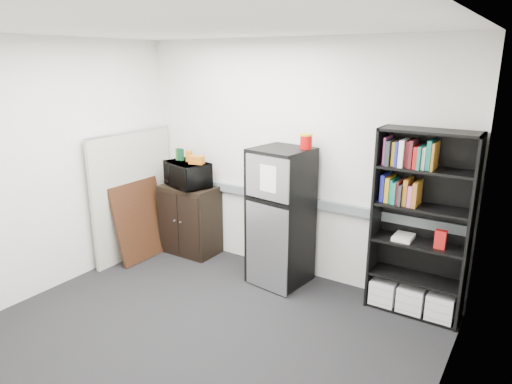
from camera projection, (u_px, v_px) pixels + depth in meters
floor at (197, 339)px, 4.18m from camera, size 4.00×4.00×0.00m
wall_back at (291, 161)px, 5.21m from camera, size 4.00×0.02×2.70m
wall_right at (444, 250)px, 2.76m from camera, size 0.02×3.50×2.70m
wall_left at (46, 168)px, 4.84m from camera, size 0.02×3.50×2.70m
ceiling at (184, 26)px, 3.42m from camera, size 4.00×3.50×0.02m
electrical_raceway at (289, 199)px, 5.32m from camera, size 3.92×0.05×0.10m
wall_note at (265, 141)px, 5.34m from camera, size 0.14×0.00×0.10m
bookshelf at (421, 227)px, 4.39m from camera, size 0.90×0.34×1.85m
cubicle_partition at (134, 194)px, 5.81m from camera, size 0.06×1.30×1.62m
cabinet at (190, 219)px, 5.96m from camera, size 0.72×0.48×0.91m
microwave at (187, 174)px, 5.78m from camera, size 0.66×0.54×0.32m
snack_box_a at (179, 154)px, 5.82m from camera, size 0.08×0.06×0.15m
snack_box_b at (181, 155)px, 5.81m from camera, size 0.07×0.05×0.15m
snack_box_c at (189, 156)px, 5.74m from camera, size 0.08×0.06×0.14m
snack_bag at (197, 160)px, 5.62m from camera, size 0.20×0.14×0.10m
refrigerator at (280, 217)px, 5.08m from camera, size 0.65×0.68×1.55m
coffee_can at (306, 140)px, 4.83m from camera, size 0.13×0.13×0.18m
framed_poster at (141, 220)px, 5.80m from camera, size 0.26×0.78×0.99m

